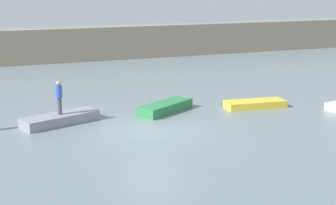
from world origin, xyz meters
TOP-DOWN VIEW (x-y plane):
  - ground_plane at (0.00, 0.00)m, footprint 120.00×120.00m
  - embankment_wall at (0.00, 22.24)m, footprint 80.00×1.20m
  - rowboat_grey at (-3.65, 2.85)m, footprint 3.99×2.40m
  - rowboat_green at (1.95, 3.05)m, footprint 3.53×2.71m
  - rowboat_yellow at (6.91, 2.14)m, footprint 3.43×1.55m
  - person_blue_shirt at (-3.65, 2.85)m, footprint 0.32×0.32m

SIDE VIEW (x-z plane):
  - ground_plane at x=0.00m, z-range 0.00..0.00m
  - rowboat_yellow at x=6.91m, z-range 0.00..0.39m
  - rowboat_grey at x=-3.65m, z-range 0.00..0.48m
  - rowboat_green at x=1.95m, z-range 0.00..0.51m
  - person_blue_shirt at x=-3.65m, z-range 0.57..2.22m
  - embankment_wall at x=0.00m, z-range 0.00..2.90m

